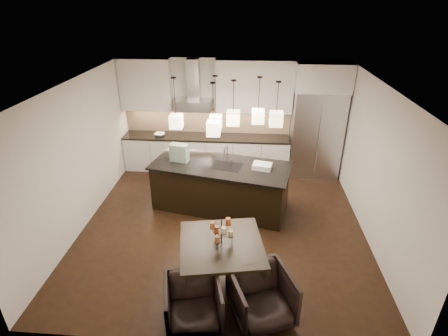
# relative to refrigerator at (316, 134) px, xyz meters

# --- Properties ---
(floor) EXTENTS (5.50, 5.50, 0.02)m
(floor) POSITION_rel_refrigerator_xyz_m (-2.10, -2.38, -1.08)
(floor) COLOR black
(floor) RESTS_ON ground
(ceiling) EXTENTS (5.50, 5.50, 0.02)m
(ceiling) POSITION_rel_refrigerator_xyz_m (-2.10, -2.38, 1.73)
(ceiling) COLOR white
(ceiling) RESTS_ON wall_back
(wall_back) EXTENTS (5.50, 0.02, 2.80)m
(wall_back) POSITION_rel_refrigerator_xyz_m (-2.10, 0.38, 0.32)
(wall_back) COLOR silver
(wall_back) RESTS_ON ground
(wall_front) EXTENTS (5.50, 0.02, 2.80)m
(wall_front) POSITION_rel_refrigerator_xyz_m (-2.10, -5.14, 0.32)
(wall_front) COLOR silver
(wall_front) RESTS_ON ground
(wall_left) EXTENTS (0.02, 5.50, 2.80)m
(wall_left) POSITION_rel_refrigerator_xyz_m (-4.86, -2.38, 0.32)
(wall_left) COLOR silver
(wall_left) RESTS_ON ground
(wall_right) EXTENTS (0.02, 5.50, 2.80)m
(wall_right) POSITION_rel_refrigerator_xyz_m (0.66, -2.38, 0.32)
(wall_right) COLOR silver
(wall_right) RESTS_ON ground
(refrigerator) EXTENTS (1.20, 0.72, 2.15)m
(refrigerator) POSITION_rel_refrigerator_xyz_m (0.00, 0.00, 0.00)
(refrigerator) COLOR #B7B7BA
(refrigerator) RESTS_ON floor
(fridge_panel) EXTENTS (1.26, 0.72, 0.65)m
(fridge_panel) POSITION_rel_refrigerator_xyz_m (0.00, 0.00, 1.40)
(fridge_panel) COLOR silver
(fridge_panel) RESTS_ON refrigerator
(lower_cabinets) EXTENTS (4.21, 0.62, 0.88)m
(lower_cabinets) POSITION_rel_refrigerator_xyz_m (-2.73, 0.05, -0.64)
(lower_cabinets) COLOR silver
(lower_cabinets) RESTS_ON floor
(countertop) EXTENTS (4.21, 0.66, 0.04)m
(countertop) POSITION_rel_refrigerator_xyz_m (-2.73, 0.05, -0.17)
(countertop) COLOR black
(countertop) RESTS_ON lower_cabinets
(backsplash) EXTENTS (4.21, 0.02, 0.63)m
(backsplash) POSITION_rel_refrigerator_xyz_m (-2.73, 0.35, 0.16)
(backsplash) COLOR #D7B58B
(backsplash) RESTS_ON countertop
(upper_cab_left) EXTENTS (1.25, 0.35, 1.25)m
(upper_cab_left) POSITION_rel_refrigerator_xyz_m (-4.20, 0.19, 1.10)
(upper_cab_left) COLOR silver
(upper_cab_left) RESTS_ON wall_back
(upper_cab_right) EXTENTS (1.85, 0.35, 1.25)m
(upper_cab_right) POSITION_rel_refrigerator_xyz_m (-1.55, 0.19, 1.10)
(upper_cab_right) COLOR silver
(upper_cab_right) RESTS_ON wall_back
(hood_canopy) EXTENTS (0.90, 0.52, 0.24)m
(hood_canopy) POSITION_rel_refrigerator_xyz_m (-3.03, 0.10, 0.65)
(hood_canopy) COLOR #B7B7BA
(hood_canopy) RESTS_ON wall_back
(hood_chimney) EXTENTS (0.30, 0.28, 0.96)m
(hood_chimney) POSITION_rel_refrigerator_xyz_m (-3.03, 0.21, 1.24)
(hood_chimney) COLOR #B7B7BA
(hood_chimney) RESTS_ON hood_canopy
(fruit_bowl) EXTENTS (0.29, 0.29, 0.06)m
(fruit_bowl) POSITION_rel_refrigerator_xyz_m (-3.91, 0.00, -0.12)
(fruit_bowl) COLOR silver
(fruit_bowl) RESTS_ON countertop
(island_body) EXTENTS (2.92, 1.67, 0.97)m
(island_body) POSITION_rel_refrigerator_xyz_m (-2.20, -1.76, -0.59)
(island_body) COLOR black
(island_body) RESTS_ON floor
(island_top) EXTENTS (3.02, 1.78, 0.04)m
(island_top) POSITION_rel_refrigerator_xyz_m (-2.20, -1.76, -0.09)
(island_top) COLOR black
(island_top) RESTS_ON island_body
(faucet) EXTENTS (0.16, 0.28, 0.42)m
(faucet) POSITION_rel_refrigerator_xyz_m (-2.07, -1.67, 0.14)
(faucet) COLOR silver
(faucet) RESTS_ON island_top
(tote_bag) EXTENTS (0.41, 0.27, 0.37)m
(tote_bag) POSITION_rel_refrigerator_xyz_m (-3.08, -1.63, 0.12)
(tote_bag) COLOR #1E5737
(tote_bag) RESTS_ON island_top
(food_container) EXTENTS (0.42, 0.34, 0.11)m
(food_container) POSITION_rel_refrigerator_xyz_m (-1.35, -1.87, -0.01)
(food_container) COLOR silver
(food_container) RESTS_ON island_top
(dining_table) EXTENTS (1.45, 1.45, 0.75)m
(dining_table) POSITION_rel_refrigerator_xyz_m (-2.00, -3.96, -0.70)
(dining_table) COLOR black
(dining_table) RESTS_ON floor
(candelabra) EXTENTS (0.42, 0.42, 0.44)m
(candelabra) POSITION_rel_refrigerator_xyz_m (-2.00, -3.96, -0.10)
(candelabra) COLOR black
(candelabra) RESTS_ON dining_table
(candle_a) EXTENTS (0.09, 0.09, 0.10)m
(candle_a) POSITION_rel_refrigerator_xyz_m (-1.87, -3.93, -0.14)
(candle_a) COLOR beige
(candle_a) RESTS_ON candelabra
(candle_b) EXTENTS (0.09, 0.09, 0.10)m
(candle_b) POSITION_rel_refrigerator_xyz_m (-2.09, -3.85, -0.14)
(candle_b) COLOR #BD531F
(candle_b) RESTS_ON candelabra
(candle_c) EXTENTS (0.09, 0.09, 0.10)m
(candle_c) POSITION_rel_refrigerator_xyz_m (-2.05, -4.09, -0.14)
(candle_c) COLOR #A45D34
(candle_c) RESTS_ON candelabra
(candle_d) EXTENTS (0.09, 0.09, 0.10)m
(candle_d) POSITION_rel_refrigerator_xyz_m (-1.91, -3.85, 0.02)
(candle_d) COLOR #BD531F
(candle_d) RESTS_ON candelabra
(candle_e) EXTENTS (0.09, 0.09, 0.10)m
(candle_e) POSITION_rel_refrigerator_xyz_m (-2.14, -3.96, 0.02)
(candle_e) COLOR #A45D34
(candle_e) RESTS_ON candelabra
(candle_f) EXTENTS (0.09, 0.09, 0.10)m
(candle_f) POSITION_rel_refrigerator_xyz_m (-1.96, -4.08, 0.02)
(candle_f) COLOR beige
(candle_f) RESTS_ON candelabra
(armchair_left) EXTENTS (0.92, 0.94, 0.71)m
(armchair_left) POSITION_rel_refrigerator_xyz_m (-2.33, -4.78, -0.72)
(armchair_left) COLOR black
(armchair_left) RESTS_ON floor
(armchair_right) EXTENTS (1.05, 1.07, 0.76)m
(armchair_right) POSITION_rel_refrigerator_xyz_m (-1.39, -4.61, -0.70)
(armchair_right) COLOR black
(armchair_right) RESTS_ON floor
(pendant_a) EXTENTS (0.24, 0.24, 0.26)m
(pendant_a) POSITION_rel_refrigerator_xyz_m (-3.06, -1.83, 0.88)
(pendant_a) COLOR #FFE2B6
(pendant_a) RESTS_ON ceiling
(pendant_b) EXTENTS (0.24, 0.24, 0.26)m
(pendant_b) POSITION_rel_refrigerator_xyz_m (-2.31, -1.62, 0.81)
(pendant_b) COLOR #FFE2B6
(pendant_b) RESTS_ON ceiling
(pendant_c) EXTENTS (0.24, 0.24, 0.26)m
(pendant_c) POSITION_rel_refrigerator_xyz_m (-1.94, -1.97, 1.02)
(pendant_c) COLOR #FFE2B6
(pendant_c) RESTS_ON ceiling
(pendant_d) EXTENTS (0.24, 0.24, 0.26)m
(pendant_d) POSITION_rel_refrigerator_xyz_m (-1.48, -1.66, 0.96)
(pendant_d) COLOR #FFE2B6
(pendant_d) RESTS_ON ceiling
(pendant_e) EXTENTS (0.24, 0.24, 0.26)m
(pendant_e) POSITION_rel_refrigerator_xyz_m (-1.15, -2.02, 1.04)
(pendant_e) COLOR #FFE2B6
(pendant_e) RESTS_ON ceiling
(pendant_f) EXTENTS (0.24, 0.24, 0.26)m
(pendant_f) POSITION_rel_refrigerator_xyz_m (-2.29, -2.19, 0.89)
(pendant_f) COLOR #FFE2B6
(pendant_f) RESTS_ON ceiling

